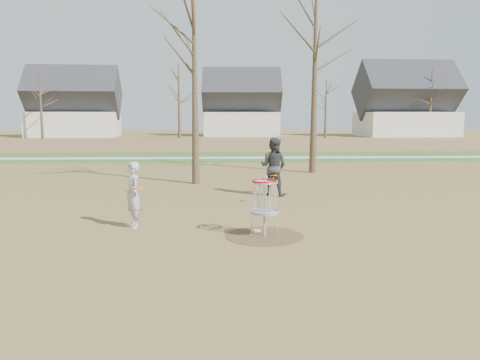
# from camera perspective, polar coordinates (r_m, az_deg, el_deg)

# --- Properties ---
(ground) EXTENTS (160.00, 160.00, 0.00)m
(ground) POSITION_cam_1_polar(r_m,az_deg,el_deg) (10.86, 3.00, -6.83)
(ground) COLOR brown
(ground) RESTS_ON ground
(green_band) EXTENTS (160.00, 8.00, 0.01)m
(green_band) POSITION_cam_1_polar(r_m,az_deg,el_deg) (31.59, -0.62, 2.88)
(green_band) COLOR #2D5119
(green_band) RESTS_ON ground
(footpath) EXTENTS (160.00, 1.50, 0.01)m
(footpath) POSITION_cam_1_polar(r_m,az_deg,el_deg) (30.59, -0.56, 2.73)
(footpath) COLOR #9E9E99
(footpath) RESTS_ON green_band
(dirt_circle) EXTENTS (1.80, 1.80, 0.01)m
(dirt_circle) POSITION_cam_1_polar(r_m,az_deg,el_deg) (10.86, 3.00, -6.81)
(dirt_circle) COLOR #47331E
(dirt_circle) RESTS_ON ground
(player_standing) EXTENTS (0.60, 0.70, 1.63)m
(player_standing) POSITION_cam_1_polar(r_m,az_deg,el_deg) (11.78, -12.90, -1.80)
(player_standing) COLOR #A7A7A7
(player_standing) RESTS_ON ground
(player_throwing) EXTENTS (1.21, 1.12, 2.00)m
(player_throwing) POSITION_cam_1_polar(r_m,az_deg,el_deg) (16.20, 4.12, 1.63)
(player_throwing) COLOR #323337
(player_throwing) RESTS_ON ground
(disc_grounded) EXTENTS (0.22, 0.22, 0.02)m
(disc_grounded) POSITION_cam_1_polar(r_m,az_deg,el_deg) (11.26, 2.03, -6.19)
(disc_grounded) COLOR silver
(disc_grounded) RESTS_ON dirt_circle
(discs_in_play) EXTENTS (3.81, 3.32, 0.15)m
(discs_in_play) POSITION_cam_1_polar(r_m,az_deg,el_deg) (12.87, -2.69, -0.08)
(discs_in_play) COLOR orange
(discs_in_play) RESTS_ON ground
(disc_golf_basket) EXTENTS (0.64, 0.64, 1.35)m
(disc_golf_basket) POSITION_cam_1_polar(r_m,az_deg,el_deg) (10.66, 3.04, -2.08)
(disc_golf_basket) COLOR #9EA3AD
(disc_golf_basket) RESTS_ON ground
(bare_trees) EXTENTS (52.62, 44.98, 9.00)m
(bare_trees) POSITION_cam_1_polar(r_m,az_deg,el_deg) (46.40, 1.00, 11.07)
(bare_trees) COLOR #382B1E
(bare_trees) RESTS_ON ground
(houses_row) EXTENTS (56.51, 10.01, 7.26)m
(houses_row) POSITION_cam_1_polar(r_m,az_deg,el_deg) (63.24, 2.39, 8.56)
(houses_row) COLOR silver
(houses_row) RESTS_ON ground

